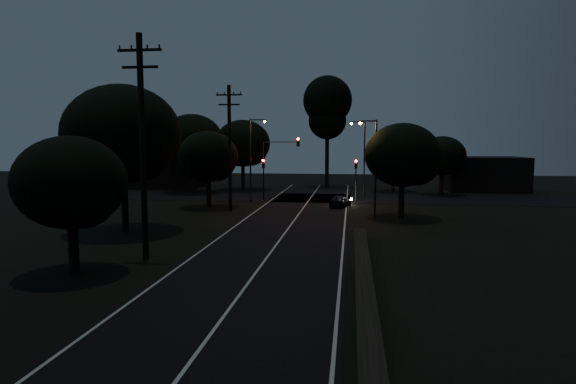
# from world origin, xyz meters

# --- Properties ---
(road_surface) EXTENTS (60.00, 70.00, 0.03)m
(road_surface) POSITION_xyz_m (0.00, 31.12, 0.01)
(road_surface) COLOR black
(road_surface) RESTS_ON ground
(retaining_wall) EXTENTS (6.93, 26.00, 1.60)m
(retaining_wall) POSITION_xyz_m (7.74, 3.00, 0.62)
(retaining_wall) COLOR black
(retaining_wall) RESTS_ON ground
(utility_pole_mid) EXTENTS (2.20, 0.30, 11.00)m
(utility_pole_mid) POSITION_xyz_m (-6.00, 15.00, 5.74)
(utility_pole_mid) COLOR black
(utility_pole_mid) RESTS_ON ground
(utility_pole_far) EXTENTS (2.20, 0.30, 10.50)m
(utility_pole_far) POSITION_xyz_m (-6.00, 32.00, 5.48)
(utility_pole_far) COLOR black
(utility_pole_far) RESTS_ON ground
(tree_left_b) EXTENTS (4.80, 4.80, 6.10)m
(tree_left_b) POSITION_xyz_m (-7.83, 11.90, 3.95)
(tree_left_b) COLOR black
(tree_left_b) RESTS_ON ground
(tree_left_c) EXTENTS (7.51, 7.51, 9.49)m
(tree_left_c) POSITION_xyz_m (-10.23, 21.85, 6.14)
(tree_left_c) COLOR black
(tree_left_c) RESTS_ON ground
(tree_left_d) EXTENTS (5.35, 5.35, 6.79)m
(tree_left_d) POSITION_xyz_m (-8.31, 33.89, 4.40)
(tree_left_d) COLOR black
(tree_left_d) RESTS_ON ground
(tree_far_nw) EXTENTS (6.69, 6.69, 8.48)m
(tree_far_nw) POSITION_xyz_m (-8.76, 49.86, 5.49)
(tree_far_nw) COLOR black
(tree_far_nw) RESTS_ON ground
(tree_far_w) EXTENTS (7.05, 7.05, 8.99)m
(tree_far_w) POSITION_xyz_m (-13.75, 45.86, 5.84)
(tree_far_w) COLOR black
(tree_far_w) RESTS_ON ground
(tree_far_ne) EXTENTS (5.61, 5.61, 7.10)m
(tree_far_ne) POSITION_xyz_m (9.20, 49.89, 4.59)
(tree_far_ne) COLOR black
(tree_far_ne) RESTS_ON ground
(tree_far_e) EXTENTS (5.08, 5.08, 6.44)m
(tree_far_e) POSITION_xyz_m (14.18, 46.90, 4.17)
(tree_far_e) COLOR black
(tree_far_e) RESTS_ON ground
(tree_right_a) EXTENTS (5.71, 5.71, 7.25)m
(tree_right_a) POSITION_xyz_m (8.20, 29.88, 4.70)
(tree_right_a) COLOR black
(tree_right_a) RESTS_ON ground
(tall_pine) EXTENTS (6.26, 6.26, 14.23)m
(tall_pine) POSITION_xyz_m (1.00, 55.00, 10.26)
(tall_pine) COLOR black
(tall_pine) RESTS_ON ground
(building_left) EXTENTS (10.00, 8.00, 4.40)m
(building_left) POSITION_xyz_m (-20.00, 52.00, 2.20)
(building_left) COLOR black
(building_left) RESTS_ON ground
(building_right) EXTENTS (9.00, 7.00, 4.00)m
(building_right) POSITION_xyz_m (20.00, 53.00, 2.00)
(building_right) COLOR black
(building_right) RESTS_ON ground
(signal_left) EXTENTS (0.28, 0.35, 4.10)m
(signal_left) POSITION_xyz_m (-4.60, 39.99, 2.84)
(signal_left) COLOR black
(signal_left) RESTS_ON ground
(signal_right) EXTENTS (0.28, 0.35, 4.10)m
(signal_right) POSITION_xyz_m (4.60, 39.99, 2.84)
(signal_right) COLOR black
(signal_right) RESTS_ON ground
(signal_mast) EXTENTS (3.70, 0.35, 6.25)m
(signal_mast) POSITION_xyz_m (-2.91, 39.99, 4.34)
(signal_mast) COLOR black
(signal_mast) RESTS_ON ground
(streetlight_a) EXTENTS (1.66, 0.26, 8.00)m
(streetlight_a) POSITION_xyz_m (-5.31, 38.00, 4.64)
(streetlight_a) COLOR black
(streetlight_a) RESTS_ON ground
(streetlight_b) EXTENTS (1.66, 0.26, 8.00)m
(streetlight_b) POSITION_xyz_m (5.31, 44.00, 4.64)
(streetlight_b) COLOR black
(streetlight_b) RESTS_ON ground
(streetlight_c) EXTENTS (1.46, 0.26, 7.50)m
(streetlight_c) POSITION_xyz_m (5.83, 30.00, 4.35)
(streetlight_c) COLOR black
(streetlight_c) RESTS_ON ground
(car) EXTENTS (2.14, 3.44, 1.09)m
(car) POSITION_xyz_m (3.20, 35.55, 0.55)
(car) COLOR black
(car) RESTS_ON ground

